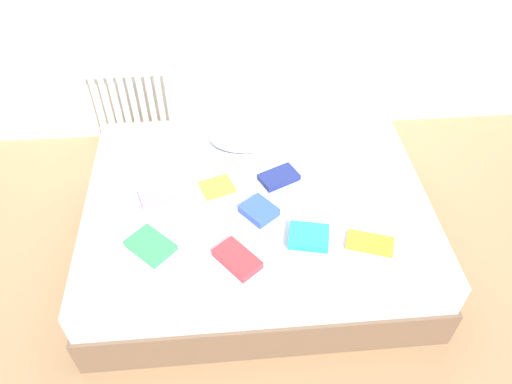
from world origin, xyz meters
TOP-DOWN VIEW (x-y plane):
  - ground_plane at (0.00, 0.00)m, footprint 8.00×8.00m
  - bed at (0.00, 0.00)m, footprint 2.00×1.50m
  - radiator at (-0.84, 1.20)m, footprint 0.59×0.04m
  - pillow at (-0.01, 0.50)m, footprint 0.50×0.34m
  - textbook_red at (-0.14, -0.46)m, footprint 0.26×0.28m
  - textbook_white at (0.51, -0.01)m, footprint 0.26×0.26m
  - textbook_blue at (-0.00, -0.14)m, footprint 0.23×0.24m
  - textbook_green at (-0.58, -0.33)m, footprint 0.29×0.29m
  - textbook_teal at (0.24, -0.35)m, footprint 0.24×0.20m
  - textbook_orange at (0.56, -0.41)m, footprint 0.27×0.20m
  - textbook_yellow at (-0.23, 0.08)m, footprint 0.23×0.21m
  - textbook_pink at (-0.57, 0.04)m, footprint 0.24×0.21m
  - textbook_navy at (0.14, 0.12)m, footprint 0.26×0.22m

SIDE VIEW (x-z plane):
  - ground_plane at x=0.00m, z-range 0.00..0.00m
  - bed at x=0.00m, z-range 0.00..0.50m
  - radiator at x=-0.84m, z-range 0.14..0.65m
  - textbook_yellow at x=-0.23m, z-range 0.50..0.52m
  - textbook_orange at x=0.56m, z-range 0.50..0.52m
  - textbook_green at x=-0.58m, z-range 0.50..0.53m
  - textbook_pink at x=-0.57m, z-range 0.50..0.54m
  - textbook_navy at x=0.14m, z-range 0.50..0.54m
  - textbook_white at x=0.51m, z-range 0.50..0.54m
  - textbook_red at x=-0.14m, z-range 0.50..0.55m
  - textbook_blue at x=0.00m, z-range 0.50..0.55m
  - textbook_teal at x=0.24m, z-range 0.50..0.55m
  - pillow at x=-0.01m, z-range 0.50..0.61m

